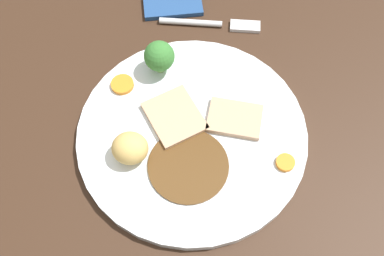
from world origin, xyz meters
TOP-DOWN VIEW (x-y plane):
  - dining_table at (0.00, 0.00)cm, footprint 120.00×84.00cm
  - dinner_plate at (0.09, 2.35)cm, footprint 29.61×29.61cm
  - gravy_pool at (4.87, 2.09)cm, footprint 10.01×10.01cm
  - meat_slice_main at (-1.82, 0.13)cm, footprint 9.56×9.17cm
  - meat_slice_under at (-1.86, 7.78)cm, footprint 5.99×7.55cm
  - roast_potato_left at (3.59, -5.00)cm, footprint 4.51×4.79cm
  - carrot_coin_front at (4.05, 13.96)cm, footprint 2.33×2.33cm
  - carrot_coin_back at (-6.57, -7.35)cm, footprint 3.08×3.08cm
  - broccoli_floret at (-9.54, -2.40)cm, footprint 4.14×4.14cm
  - fork at (-18.94, 4.77)cm, footprint 2.17×15.29cm

SIDE VIEW (x-z plane):
  - dining_table at x=0.00cm, z-range 0.00..3.60cm
  - fork at x=-18.94cm, z-range 3.54..4.44cm
  - dinner_plate at x=0.09cm, z-range 3.60..5.00cm
  - gravy_pool at x=4.87cm, z-range 5.00..5.30cm
  - carrot_coin_front at x=4.05cm, z-range 5.00..5.59cm
  - carrot_coin_back at x=-6.57cm, z-range 5.00..5.60cm
  - meat_slice_main at x=-1.82cm, z-range 5.00..5.80cm
  - meat_slice_under at x=-1.86cm, z-range 5.00..5.80cm
  - roast_potato_left at x=3.59cm, z-range 5.00..8.67cm
  - broccoli_floret at x=-9.54cm, z-range 5.35..10.32cm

